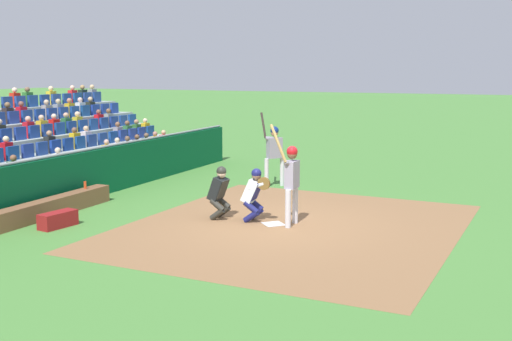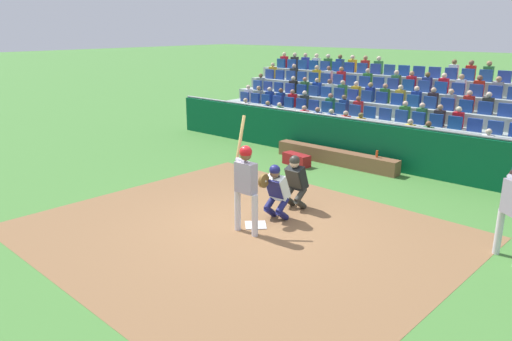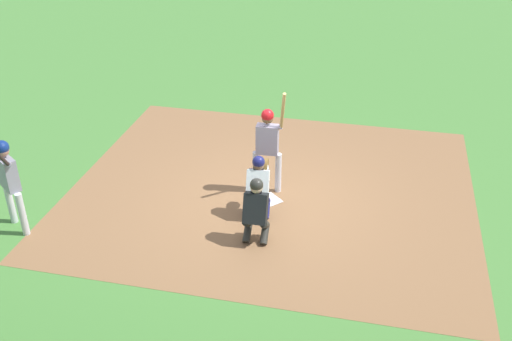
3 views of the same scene
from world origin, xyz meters
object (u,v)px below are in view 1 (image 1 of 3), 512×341
at_px(on_deck_batter, 274,149).
at_px(water_bottle_on_bench, 85,185).
at_px(home_plate_marker, 273,224).
at_px(equipment_duffel_bag, 58,220).
at_px(home_plate_umpire, 220,190).
at_px(dugout_bench, 51,207).
at_px(batter_at_plate, 291,176).
at_px(catcher_crouching, 254,192).

bearing_deg(on_deck_batter, water_bottle_on_bench, -38.20).
bearing_deg(on_deck_batter, home_plate_marker, 21.99).
distance_m(home_plate_marker, equipment_duffel_bag, 4.92).
relative_size(home_plate_umpire, dugout_bench, 0.32).
bearing_deg(batter_at_plate, on_deck_batter, -153.27).
bearing_deg(catcher_crouching, home_plate_marker, 78.74).
bearing_deg(water_bottle_on_bench, home_plate_umpire, 90.38).
bearing_deg(equipment_duffel_bag, on_deck_batter, 167.44).
xyz_separation_m(batter_at_plate, equipment_duffel_bag, (2.29, -4.80, -0.98)).
bearing_deg(batter_at_plate, home_plate_umpire, -87.27).
relative_size(batter_at_plate, dugout_bench, 0.57).
bearing_deg(home_plate_marker, batter_at_plate, 102.28).
bearing_deg(catcher_crouching, batter_at_plate, 88.86).
bearing_deg(home_plate_umpire, batter_at_plate, 92.73).
height_order(home_plate_marker, water_bottle_on_bench, water_bottle_on_bench).
height_order(home_plate_umpire, dugout_bench, home_plate_umpire).
distance_m(home_plate_umpire, equipment_duffel_bag, 3.76).
distance_m(water_bottle_on_bench, on_deck_batter, 5.75).
height_order(home_plate_marker, home_plate_umpire, home_plate_umpire).
xyz_separation_m(catcher_crouching, equipment_duffel_bag, (2.30, -3.86, -0.54)).
bearing_deg(equipment_duffel_bag, dugout_bench, -122.96).
xyz_separation_m(home_plate_marker, equipment_duffel_bag, (2.20, -4.39, 0.16)).
bearing_deg(home_plate_umpire, equipment_duffel_bag, -53.80).
bearing_deg(equipment_duffel_bag, home_plate_marker, 125.22).
height_order(batter_at_plate, catcher_crouching, batter_at_plate).
relative_size(water_bottle_on_bench, equipment_duffel_bag, 0.22).
height_order(batter_at_plate, equipment_duffel_bag, batter_at_plate).
relative_size(home_plate_marker, equipment_duffel_bag, 0.49).
relative_size(catcher_crouching, equipment_duffel_bag, 1.43).
bearing_deg(batter_at_plate, water_bottle_on_bench, -88.89).
height_order(catcher_crouching, dugout_bench, catcher_crouching).
xyz_separation_m(home_plate_umpire, water_bottle_on_bench, (0.03, -3.96, -0.17)).
distance_m(dugout_bench, equipment_duffel_bag, 1.21).
xyz_separation_m(catcher_crouching, home_plate_umpire, (0.10, -0.85, -0.01)).
distance_m(catcher_crouching, water_bottle_on_bench, 4.82).
bearing_deg(home_plate_marker, home_plate_umpire, -90.10).
height_order(water_bottle_on_bench, on_deck_batter, on_deck_batter).
xyz_separation_m(batter_at_plate, on_deck_batter, (-4.38, -2.21, -0.00)).
bearing_deg(on_deck_batter, batter_at_plate, 26.73).
height_order(home_plate_umpire, on_deck_batter, on_deck_batter).
bearing_deg(on_deck_batter, dugout_bench, -30.79).
xyz_separation_m(catcher_crouching, dugout_bench, (1.50, -4.77, -0.50)).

